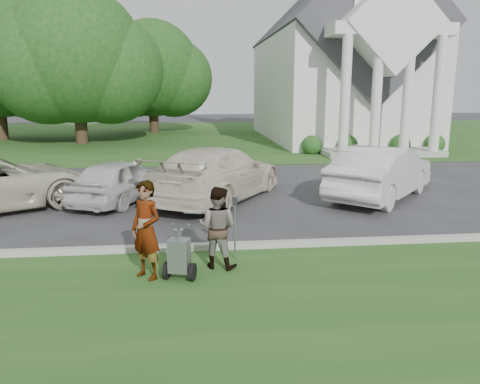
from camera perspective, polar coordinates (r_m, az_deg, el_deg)
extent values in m
plane|color=#333335|center=(9.69, 0.40, -8.03)|extent=(120.00, 120.00, 0.00)
cube|color=#224E1A|center=(6.97, 3.25, -16.51)|extent=(80.00, 7.00, 0.01)
cube|color=#224E1A|center=(36.20, -4.39, 6.91)|extent=(80.00, 30.00, 0.01)
cube|color=#9E9E93|center=(10.18, 0.05, -6.56)|extent=(80.00, 0.18, 0.15)
cube|color=white|center=(34.51, 11.14, 12.27)|extent=(9.00, 16.00, 7.00)
cube|color=#38383D|center=(34.71, 11.39, 18.06)|extent=(9.19, 17.00, 9.19)
cube|color=#9E9E93|center=(26.05, 16.73, 4.67)|extent=(6.20, 2.60, 0.30)
cylinder|color=white|center=(24.07, 12.70, 11.12)|extent=(0.50, 0.50, 6.00)
cylinder|color=white|center=(24.62, 16.29, 10.95)|extent=(0.50, 0.50, 6.00)
cylinder|color=white|center=(25.26, 19.72, 10.75)|extent=(0.50, 0.50, 6.00)
cylinder|color=white|center=(25.99, 22.95, 10.52)|extent=(0.50, 0.50, 6.00)
cube|color=white|center=(25.83, 17.79, 18.24)|extent=(6.20, 2.00, 0.60)
cube|color=white|center=(25.87, 17.83, 18.90)|extent=(5.09, 2.20, 5.09)
sphere|color=#1E4C19|center=(25.74, 8.76, 5.63)|extent=(1.10, 1.10, 1.10)
sphere|color=#1E4C19|center=(26.32, 12.99, 5.60)|extent=(1.10, 1.10, 1.10)
sphere|color=#1E4C19|center=(27.43, 18.96, 5.51)|extent=(1.10, 1.10, 1.10)
sphere|color=#1E4C19|center=(28.33, 22.65, 5.43)|extent=(1.10, 1.10, 1.10)
cylinder|color=#332316|center=(31.86, -18.86, 8.45)|extent=(0.76, 0.76, 3.20)
sphere|color=#164818|center=(31.88, -19.36, 15.47)|extent=(8.40, 8.40, 8.40)
sphere|color=#164818|center=(31.77, -15.70, 14.19)|extent=(6.89, 6.89, 6.89)
sphere|color=#164818|center=(31.96, -22.42, 14.10)|extent=(7.22, 7.22, 7.22)
cylinder|color=#332316|center=(36.46, -27.17, 8.48)|extent=(0.76, 0.76, 3.60)
sphere|color=#164818|center=(36.07, -24.38, 14.15)|extent=(7.54, 7.54, 7.54)
cylinder|color=#332316|center=(39.19, -10.49, 9.34)|extent=(0.76, 0.76, 3.00)
sphere|color=#164818|center=(39.18, -10.70, 14.59)|extent=(7.60, 7.60, 7.60)
sphere|color=#164818|center=(39.36, -8.07, 13.56)|extent=(6.23, 6.23, 6.23)
sphere|color=#164818|center=(39.01, -12.99, 13.66)|extent=(6.54, 6.54, 6.54)
cylinder|color=black|center=(8.70, -8.90, -9.43)|extent=(0.16, 0.34, 0.33)
cylinder|color=black|center=(8.57, -5.80, -9.70)|extent=(0.16, 0.34, 0.33)
cylinder|color=#2D2D33|center=(8.63, -7.36, -9.57)|extent=(0.54, 0.19, 0.04)
cube|color=gray|center=(8.52, -7.41, -7.69)|extent=(0.43, 0.38, 0.60)
cone|color=gray|center=(8.40, -7.49, -5.12)|extent=(0.23, 0.23, 0.18)
cylinder|color=#2D2D33|center=(8.37, -7.51, -4.55)|extent=(0.04, 0.04, 0.07)
cylinder|color=gray|center=(8.96, -7.40, -4.86)|extent=(0.25, 0.78, 0.58)
cylinder|color=gray|center=(8.87, -5.50, -4.98)|extent=(0.25, 0.78, 0.58)
cylinder|color=gray|center=(9.20, -5.81, -2.57)|extent=(0.35, 0.13, 0.03)
imported|color=#999999|center=(8.57, -11.36, -4.68)|extent=(0.78, 0.75, 1.80)
imported|color=#999999|center=(8.95, -2.77, -4.41)|extent=(0.94, 0.86, 1.59)
cylinder|color=gray|center=(9.44, -0.62, -4.90)|extent=(0.04, 0.04, 1.14)
cube|color=#2D2D33|center=(9.27, -0.63, -1.07)|extent=(0.10, 0.07, 0.17)
cylinder|color=gray|center=(9.25, -0.63, -0.55)|extent=(0.09, 0.09, 0.03)
imported|color=silver|center=(14.75, -14.51, 1.39)|extent=(2.94, 4.29, 1.36)
imported|color=beige|center=(14.53, -2.79, 2.26)|extent=(4.95, 6.18, 1.68)
imported|color=silver|center=(15.41, 16.84, 2.30)|extent=(4.69, 4.94, 1.67)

